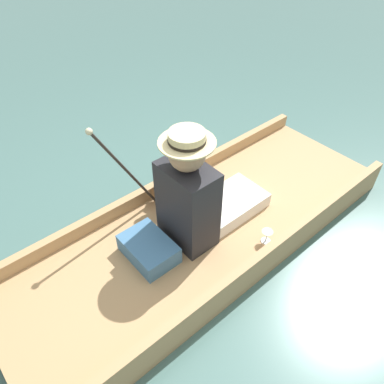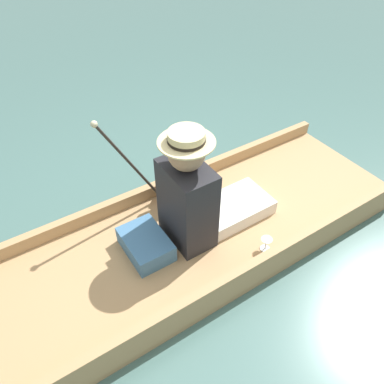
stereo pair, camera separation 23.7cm
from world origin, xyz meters
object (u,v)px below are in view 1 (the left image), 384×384
object	(u,v)px
teddy_bear	(167,186)
walking_cane	(121,165)
seated_person	(198,196)
wine_glass	(267,234)

from	to	relation	value
teddy_bear	walking_cane	distance (m)	0.43
seated_person	wine_glass	xyz separation A→B (m)	(0.39, 0.29, -0.25)
seated_person	teddy_bear	world-z (taller)	seated_person
seated_person	wine_glass	size ratio (longest dim) A/B	8.59
walking_cane	seated_person	bearing A→B (deg)	34.14
walking_cane	wine_glass	bearing A→B (deg)	35.33
wine_glass	seated_person	bearing A→B (deg)	-143.37
teddy_bear	walking_cane	size ratio (longest dim) A/B	0.48
teddy_bear	wine_glass	xyz separation A→B (m)	(0.73, 0.28, -0.11)
seated_person	teddy_bear	distance (m)	0.37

